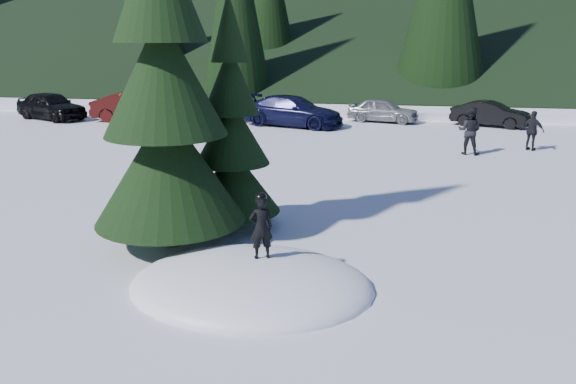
% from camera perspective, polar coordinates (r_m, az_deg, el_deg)
% --- Properties ---
extents(ground, '(200.00, 200.00, 0.00)m').
position_cam_1_polar(ground, '(10.38, -3.75, -9.56)').
color(ground, white).
rests_on(ground, ground).
extents(snow_mound, '(4.48, 3.52, 0.96)m').
position_cam_1_polar(snow_mound, '(10.38, -3.75, -9.56)').
color(snow_mound, white).
rests_on(snow_mound, ground).
extents(spruce_tall, '(3.20, 3.20, 8.60)m').
position_cam_1_polar(spruce_tall, '(11.86, -12.46, 9.96)').
color(spruce_tall, black).
rests_on(spruce_tall, ground).
extents(spruce_short, '(2.20, 2.20, 5.37)m').
position_cam_1_polar(spruce_short, '(13.01, -5.72, 5.29)').
color(spruce_short, black).
rests_on(spruce_short, ground).
extents(child_skier, '(0.50, 0.43, 1.17)m').
position_cam_1_polar(child_skier, '(10.16, -2.75, -3.62)').
color(child_skier, black).
rests_on(child_skier, snow_mound).
extents(adult_0, '(1.04, 0.91, 1.82)m').
position_cam_1_polar(adult_0, '(22.73, 17.97, 5.93)').
color(adult_0, black).
rests_on(adult_0, ground).
extents(adult_1, '(0.98, 0.85, 1.58)m').
position_cam_1_polar(adult_1, '(24.41, 23.58, 5.72)').
color(adult_1, black).
rests_on(adult_1, ground).
extents(car_0, '(4.80, 3.45, 1.52)m').
position_cam_1_polar(car_0, '(33.71, -22.94, 8.09)').
color(car_0, black).
rests_on(car_0, ground).
extents(car_1, '(4.79, 2.38, 1.51)m').
position_cam_1_polar(car_1, '(31.74, -15.22, 8.37)').
color(car_1, '#3A0C0A').
rests_on(car_1, ground).
extents(car_2, '(5.39, 3.77, 1.37)m').
position_cam_1_polar(car_2, '(31.49, -8.16, 8.56)').
color(car_2, '#4E5156').
rests_on(car_2, ground).
extents(car_3, '(5.64, 3.55, 1.52)m').
position_cam_1_polar(car_3, '(28.72, 0.48, 8.22)').
color(car_3, black).
rests_on(car_3, ground).
extents(car_4, '(3.96, 2.36, 1.26)m').
position_cam_1_polar(car_4, '(30.55, 9.65, 8.20)').
color(car_4, gray).
rests_on(car_4, ground).
extents(car_5, '(4.06, 2.68, 1.26)m').
position_cam_1_polar(car_5, '(30.43, 19.89, 7.47)').
color(car_5, black).
rests_on(car_5, ground).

